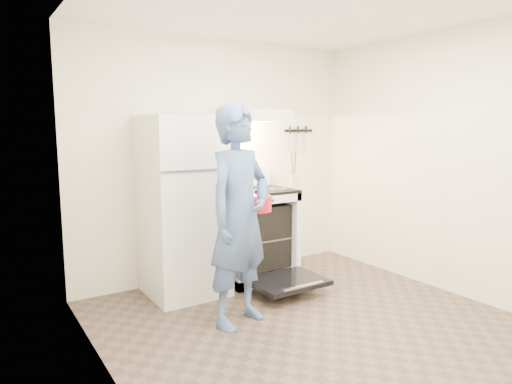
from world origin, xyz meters
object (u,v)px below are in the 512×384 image
Objects in this scene: person at (240,217)px; refrigerator at (183,206)px; stove_body at (254,235)px; tea_kettle at (223,176)px; dutch_oven at (256,204)px.

refrigerator is at bearing 77.63° from person.
tea_kettle reaches higher than stove_body.
refrigerator is at bearing 129.28° from dutch_oven.
person is (-0.45, -1.10, -0.20)m from tea_kettle.
stove_body is at bearing 32.54° from person.
stove_body is at bearing -38.15° from tea_kettle.
dutch_oven is at bearing -96.42° from tea_kettle.
tea_kettle is 0.82× the size of dutch_oven.
tea_kettle reaches higher than dutch_oven.
refrigerator is 6.07× the size of tea_kettle.
person is (0.10, -0.87, 0.04)m from refrigerator.
dutch_oven is at bearing -50.72° from refrigerator.
stove_body is 3.29× the size of tea_kettle.
refrigerator is 4.95× the size of dutch_oven.
stove_body is (0.81, 0.02, -0.39)m from refrigerator.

